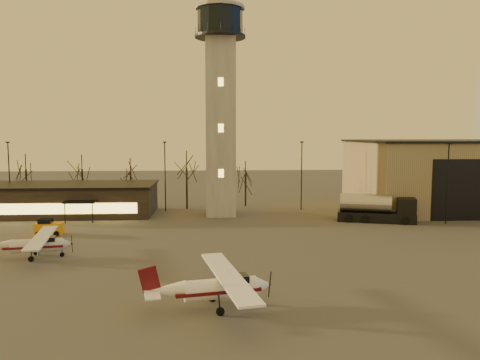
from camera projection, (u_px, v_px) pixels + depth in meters
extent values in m
plane|color=#4A4744|center=(229.00, 284.00, 34.98)|extent=(220.00, 220.00, 0.00)
cube|color=gray|center=(221.00, 128.00, 63.60)|extent=(4.00, 4.00, 24.00)
cylinder|color=black|center=(220.00, 37.00, 62.40)|extent=(6.80, 6.80, 0.30)
cylinder|color=black|center=(220.00, 23.00, 62.22)|extent=(6.00, 6.00, 3.40)
cylinder|color=gray|center=(220.00, 8.00, 62.03)|extent=(6.60, 6.60, 0.40)
cube|color=#998964|center=(459.00, 175.00, 70.44)|extent=(30.00, 20.00, 10.00)
cube|color=black|center=(461.00, 141.00, 69.93)|extent=(30.60, 20.60, 0.30)
cube|color=black|center=(63.00, 200.00, 65.24)|extent=(25.00, 10.00, 4.00)
cube|color=black|center=(63.00, 185.00, 65.03)|extent=(25.40, 10.40, 0.30)
cube|color=#FFDA59|center=(51.00, 209.00, 60.29)|extent=(22.00, 0.08, 1.40)
cube|color=black|center=(80.00, 202.00, 59.46)|extent=(4.00, 2.00, 0.20)
cylinder|color=black|center=(9.00, 178.00, 66.45)|extent=(0.16, 0.16, 10.00)
cube|color=black|center=(8.00, 142.00, 65.95)|extent=(0.50, 0.25, 0.18)
cylinder|color=black|center=(165.00, 177.00, 67.78)|extent=(0.16, 0.16, 10.00)
cube|color=black|center=(165.00, 142.00, 67.28)|extent=(0.50, 0.25, 0.18)
cylinder|color=black|center=(301.00, 176.00, 68.99)|extent=(0.16, 0.16, 10.00)
cube|color=black|center=(302.00, 142.00, 68.49)|extent=(0.50, 0.25, 0.18)
cylinder|color=black|center=(447.00, 184.00, 58.03)|extent=(0.16, 0.16, 10.00)
cube|color=black|center=(449.00, 144.00, 57.54)|extent=(0.50, 0.25, 0.18)
cylinder|color=black|center=(27.00, 188.00, 72.62)|extent=(0.28, 0.28, 5.74)
cylinder|color=black|center=(131.00, 189.00, 73.61)|extent=(0.28, 0.28, 5.25)
cylinder|color=black|center=(187.00, 188.00, 70.14)|extent=(0.28, 0.28, 6.16)
cylinder|color=black|center=(246.00, 190.00, 72.72)|extent=(0.28, 0.28, 4.97)
cylinder|color=black|center=(83.00, 187.00, 75.10)|extent=(0.28, 0.28, 5.60)
cylinder|color=white|center=(221.00, 289.00, 30.17)|extent=(4.89, 2.22, 1.33)
cone|color=white|center=(262.00, 285.00, 30.87)|extent=(1.15, 1.43, 1.27)
cone|color=white|center=(166.00, 291.00, 29.28)|extent=(2.63, 1.58, 1.13)
cube|color=black|center=(236.00, 280.00, 30.38)|extent=(1.72, 1.35, 0.72)
cube|color=#510B12|center=(218.00, 290.00, 30.13)|extent=(5.70, 2.42, 0.23)
cube|color=white|center=(228.00, 276.00, 30.22)|extent=(3.68, 11.37, 0.14)
cube|color=white|center=(151.00, 290.00, 29.04)|extent=(1.56, 3.50, 0.08)
cube|color=#510B12|center=(149.00, 279.00, 28.94)|extent=(1.41, 0.35, 1.74)
cylinder|color=silver|center=(37.00, 245.00, 42.29)|extent=(4.45, 1.93, 1.22)
cone|color=silver|center=(66.00, 244.00, 42.87)|extent=(1.03, 1.29, 1.16)
cube|color=black|center=(47.00, 240.00, 42.46)|extent=(1.55, 1.21, 0.65)
cube|color=#510B19|center=(34.00, 246.00, 42.25)|extent=(5.19, 2.09, 0.21)
cube|color=silver|center=(42.00, 237.00, 42.33)|extent=(3.13, 10.38, 0.13)
cube|color=black|center=(376.00, 217.00, 59.96)|extent=(9.99, 5.48, 1.24)
cube|color=black|center=(406.00, 206.00, 58.93)|extent=(2.94, 3.16, 2.04)
cube|color=black|center=(413.00, 204.00, 58.71)|extent=(0.75, 2.08, 1.13)
cylinder|color=#A8A7AC|center=(365.00, 203.00, 60.11)|extent=(6.76, 4.17, 2.38)
cube|color=orange|center=(49.00, 229.00, 52.11)|extent=(2.95, 1.67, 1.35)
cube|color=black|center=(46.00, 222.00, 51.99)|extent=(1.41, 1.41, 0.77)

